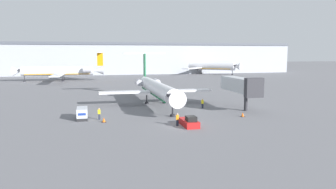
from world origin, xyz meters
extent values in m
plane|color=slate|center=(0.00, 0.00, 0.00)|extent=(600.00, 600.00, 0.00)
cube|color=#9EA3AD|center=(0.00, 120.00, 7.08)|extent=(180.00, 16.00, 14.16)
cube|color=#4C515B|center=(0.00, 120.00, 14.76)|extent=(180.00, 16.80, 1.20)
cylinder|color=white|center=(-0.01, 19.63, 3.28)|extent=(2.87, 26.69, 2.86)
cone|color=white|center=(0.00, 5.14, 3.28)|extent=(2.86, 2.29, 2.86)
cube|color=black|center=(0.00, 6.06, 3.78)|extent=(2.43, 0.70, 0.44)
cone|color=white|center=(-0.02, 34.55, 3.28)|extent=(2.58, 3.15, 2.58)
cube|color=#19723F|center=(-0.01, 19.63, 2.35)|extent=(2.59, 24.02, 0.20)
cube|color=white|center=(6.47, 20.97, 2.64)|extent=(10.10, 2.68, 0.36)
cube|color=white|center=(-6.49, 20.96, 2.64)|extent=(10.10, 2.68, 0.36)
cylinder|color=#ADADB7|center=(2.08, 30.84, 3.64)|extent=(1.47, 2.83, 1.47)
cylinder|color=#ADADB7|center=(-2.10, 30.84, 3.64)|extent=(1.47, 2.83, 1.47)
cube|color=#19723F|center=(-0.02, 35.18, 7.51)|extent=(0.24, 2.20, 5.61)
cube|color=white|center=(-0.02, 35.18, 10.31)|extent=(10.09, 1.80, 0.20)
cylinder|color=black|center=(0.00, 7.29, 0.92)|extent=(0.24, 0.24, 1.85)
cylinder|color=black|center=(0.00, 7.29, 0.20)|extent=(0.80, 0.80, 0.40)
cylinder|color=black|center=(-1.87, 21.57, 0.92)|extent=(0.24, 0.24, 1.85)
cylinder|color=black|center=(-1.87, 21.57, 0.20)|extent=(0.80, 0.80, 0.40)
cylinder|color=black|center=(1.85, 21.57, 0.92)|extent=(0.24, 0.24, 1.85)
cylinder|color=black|center=(1.85, 21.57, 0.20)|extent=(0.80, 0.80, 0.40)
cube|color=#B21919|center=(0.58, -0.02, 0.46)|extent=(1.92, 4.50, 0.91)
cube|color=black|center=(0.58, -1.01, 1.26)|extent=(1.34, 1.62, 0.70)
cube|color=black|center=(0.58, 2.15, 0.32)|extent=(1.73, 0.30, 0.55)
cube|color=#232326|center=(-14.49, 8.53, 0.23)|extent=(1.64, 3.77, 0.45)
cube|color=#B7BCC6|center=(-14.49, 8.53, 1.14)|extent=(1.64, 3.77, 1.38)
cube|color=navy|center=(-14.49, 6.62, 1.14)|extent=(1.15, 0.04, 0.36)
cube|color=#232838|center=(-1.02, 0.45, 0.44)|extent=(0.32, 0.20, 0.87)
cube|color=orange|center=(-1.02, 0.45, 1.22)|extent=(0.40, 0.24, 0.69)
sphere|color=tan|center=(-1.02, 0.45, 1.69)|extent=(0.25, 0.25, 0.25)
cube|color=#232838|center=(7.55, 13.91, 0.44)|extent=(0.32, 0.20, 0.88)
cube|color=yellow|center=(7.55, 13.91, 1.22)|extent=(0.40, 0.24, 0.69)
sphere|color=tan|center=(7.55, 13.91, 1.70)|extent=(0.26, 0.26, 0.26)
cube|color=#232838|center=(-11.88, 7.59, 0.45)|extent=(0.32, 0.20, 0.89)
cube|color=yellow|center=(-11.88, 7.59, 1.25)|extent=(0.40, 0.24, 0.71)
sphere|color=tan|center=(-11.88, 7.59, 1.73)|extent=(0.26, 0.26, 0.26)
cube|color=black|center=(-11.26, 5.46, 0.02)|extent=(0.70, 0.70, 0.04)
cone|color=orange|center=(-11.26, 5.46, 0.39)|extent=(0.50, 0.50, 0.69)
cube|color=black|center=(11.26, 4.52, 0.02)|extent=(0.66, 0.66, 0.04)
cone|color=orange|center=(11.26, 4.52, 0.38)|extent=(0.47, 0.47, 0.69)
cylinder|color=white|center=(41.40, 108.25, 4.08)|extent=(25.43, 24.41, 3.76)
cone|color=white|center=(53.91, 96.38, 4.08)|extent=(4.78, 4.80, 3.76)
cube|color=black|center=(53.04, 97.21, 4.74)|extent=(2.71, 2.80, 0.44)
cone|color=white|center=(28.48, 120.52, 4.08)|extent=(5.34, 5.31, 3.39)
cube|color=orange|center=(41.40, 108.25, 2.86)|extent=(22.88, 21.97, 0.20)
cube|color=white|center=(46.60, 116.01, 3.23)|extent=(12.41, 12.83, 0.36)
cube|color=white|center=(33.92, 102.66, 3.23)|extent=(12.41, 12.83, 0.36)
cylinder|color=#ADADB7|center=(33.73, 119.38, 4.55)|extent=(3.55, 3.52, 2.00)
cylinder|color=#ADADB7|center=(29.90, 115.34, 4.55)|extent=(3.55, 3.52, 2.00)
cube|color=orange|center=(27.88, 121.09, 8.46)|extent=(1.76, 1.69, 5.00)
cube|color=white|center=(27.88, 121.09, 10.96)|extent=(7.50, 7.77, 0.20)
cylinder|color=black|center=(52.09, 98.10, 1.10)|extent=(0.24, 0.24, 2.20)
cylinder|color=black|center=(52.09, 98.10, 0.20)|extent=(0.80, 0.80, 0.40)
cylinder|color=black|center=(38.14, 107.98, 1.10)|extent=(0.24, 0.24, 2.20)
cylinder|color=black|center=(38.14, 107.98, 0.20)|extent=(0.80, 0.80, 0.40)
cylinder|color=black|center=(41.51, 111.53, 1.10)|extent=(0.24, 0.24, 2.20)
cylinder|color=black|center=(41.51, 111.53, 0.20)|extent=(0.80, 0.80, 0.40)
cylinder|color=silver|center=(-24.66, 83.49, 3.75)|extent=(25.68, 4.48, 3.54)
cone|color=silver|center=(-38.85, 84.01, 3.75)|extent=(2.96, 3.64, 3.54)
cube|color=black|center=(-37.72, 83.97, 4.37)|extent=(0.81, 3.03, 0.44)
cone|color=silver|center=(-9.93, 82.94, 3.75)|extent=(4.00, 3.32, 3.18)
cube|color=orange|center=(-24.66, 83.49, 2.60)|extent=(23.12, 4.03, 0.20)
cube|color=silver|center=(-23.77, 72.84, 2.96)|extent=(3.85, 17.78, 0.36)
cube|color=silver|center=(-22.99, 94.04, 2.96)|extent=(3.85, 17.78, 0.36)
cylinder|color=#ADADB7|center=(-14.02, 80.42, 4.20)|extent=(3.07, 2.11, 2.00)
cylinder|color=#ADADB7|center=(-13.82, 85.76, 4.20)|extent=(3.07, 2.11, 2.00)
cube|color=orange|center=(-9.16, 82.91, 8.02)|extent=(2.21, 0.32, 5.00)
cube|color=silver|center=(-9.16, 82.91, 10.52)|extent=(2.13, 9.06, 0.20)
cylinder|color=black|center=(-36.43, 83.92, 0.99)|extent=(0.24, 0.24, 1.99)
cylinder|color=black|center=(-36.43, 83.92, 0.20)|extent=(0.80, 0.80, 0.40)
cylinder|color=black|center=(-22.69, 85.71, 0.99)|extent=(0.24, 0.24, 1.99)
cylinder|color=black|center=(-22.69, 85.71, 0.20)|extent=(0.80, 0.80, 0.40)
cylinder|color=black|center=(-22.86, 81.12, 0.99)|extent=(0.24, 0.24, 1.99)
cylinder|color=black|center=(-22.86, 81.12, 0.20)|extent=(0.80, 0.80, 0.40)
cylinder|color=#2D2D33|center=(14.32, 9.49, 1.60)|extent=(0.70, 0.70, 3.20)
cube|color=#B2B7BC|center=(14.32, 12.79, 4.50)|extent=(2.60, 11.02, 2.60)
cube|color=#2D2D33|center=(14.32, 6.69, 4.50)|extent=(3.20, 1.20, 3.38)
camera|label=1|loc=(-13.14, -44.31, 10.51)|focal=35.00mm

